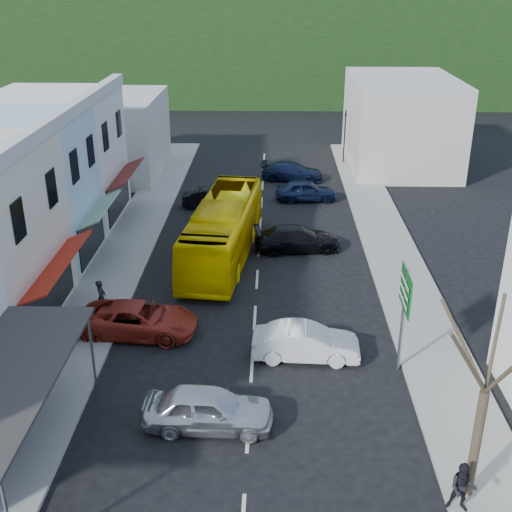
{
  "coord_description": "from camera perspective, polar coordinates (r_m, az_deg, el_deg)",
  "views": [
    {
      "loc": [
        0.75,
        -21.73,
        14.48
      ],
      "look_at": [
        0.0,
        6.0,
        2.2
      ],
      "focal_mm": 45.0,
      "sensor_mm": 36.0,
      "label": 1
    }
  ],
  "objects": [
    {
      "name": "street_tree",
      "position": [
        19.3,
        19.69,
        -11.29
      ],
      "size": [
        4.03,
        4.03,
        7.62
      ],
      "primitive_type": null,
      "rotation": [
        0.0,
        0.0,
        -0.37
      ],
      "color": "#3B2F20",
      "rests_on": "ground"
    },
    {
      "name": "hillside",
      "position": [
        87.19,
        0.11,
        18.77
      ],
      "size": [
        80.0,
        26.0,
        14.0
      ],
      "color": "black",
      "rests_on": "ground"
    },
    {
      "name": "distant_block_right",
      "position": [
        53.86,
        12.75,
        11.54
      ],
      "size": [
        8.0,
        12.0,
        7.0
      ],
      "primitive_type": "cube",
      "color": "#B7B2A8",
      "rests_on": "ground"
    },
    {
      "name": "pedestrian_right",
      "position": [
        20.39,
        17.91,
        -18.93
      ],
      "size": [
        0.79,
        0.6,
        1.7
      ],
      "primitive_type": "imported",
      "rotation": [
        0.0,
        0.0,
        -0.26
      ],
      "color": "black",
      "rests_on": "sidewalk_right"
    },
    {
      "name": "car_black_far",
      "position": [
        43.3,
        -3.98,
        5.26
      ],
      "size": [
        4.52,
        2.11,
        1.4
      ],
      "primitive_type": "imported",
      "rotation": [
        0.0,
        0.0,
        1.64
      ],
      "color": "black",
      "rests_on": "ground"
    },
    {
      "name": "car_white",
      "position": [
        26.36,
        4.45,
        -7.72
      ],
      "size": [
        4.47,
        1.98,
        1.4
      ],
      "primitive_type": "imported",
      "rotation": [
        0.0,
        0.0,
        1.53
      ],
      "color": "silver",
      "rests_on": "ground"
    },
    {
      "name": "bus",
      "position": [
        35.12,
        -2.92,
        2.24
      ],
      "size": [
        3.75,
        11.8,
        3.1
      ],
      "primitive_type": "imported",
      "rotation": [
        0.0,
        0.0,
        -0.11
      ],
      "color": "yellow",
      "rests_on": "ground"
    },
    {
      "name": "sidewalk_left",
      "position": [
        35.81,
        -11.91,
        -0.39
      ],
      "size": [
        3.0,
        52.0,
        0.15
      ],
      "primitive_type": "cube",
      "color": "gray",
      "rests_on": "ground"
    },
    {
      "name": "car_navy_mid",
      "position": [
        44.58,
        4.47,
        5.8
      ],
      "size": [
        4.52,
        2.11,
        1.4
      ],
      "primitive_type": "imported",
      "rotation": [
        0.0,
        0.0,
        1.64
      ],
      "color": "black",
      "rests_on": "ground"
    },
    {
      "name": "car_silver",
      "position": [
        22.74,
        -4.25,
        -13.5
      ],
      "size": [
        4.45,
        1.92,
        1.4
      ],
      "primitive_type": "imported",
      "rotation": [
        0.0,
        0.0,
        1.54
      ],
      "color": "silver",
      "rests_on": "ground"
    },
    {
      "name": "traffic_signal",
      "position": [
        53.54,
        7.87,
        10.42
      ],
      "size": [
        0.56,
        0.94,
        4.44
      ],
      "primitive_type": null,
      "rotation": [
        0.0,
        0.0,
        3.2
      ],
      "color": "black",
      "rests_on": "ground"
    },
    {
      "name": "ground",
      "position": [
        26.12,
        -0.36,
        -9.79
      ],
      "size": [
        120.0,
        120.0,
        0.0
      ],
      "primitive_type": "plane",
      "color": "black",
      "rests_on": "ground"
    },
    {
      "name": "direction_sign",
      "position": [
        25.38,
        12.89,
        -5.68
      ],
      "size": [
        0.27,
        2.0,
        4.43
      ],
      "primitive_type": null,
      "rotation": [
        0.0,
        0.0,
        -0.01
      ],
      "color": "#0C5418",
      "rests_on": "ground"
    },
    {
      "name": "car_red",
      "position": [
        28.39,
        -10.39,
        -5.59
      ],
      "size": [
        4.75,
        2.29,
        1.4
      ],
      "primitive_type": "imported",
      "rotation": [
        0.0,
        0.0,
        1.48
      ],
      "color": "maroon",
      "rests_on": "ground"
    },
    {
      "name": "distant_block_left",
      "position": [
        51.66,
        -13.0,
        10.44
      ],
      "size": [
        8.0,
        10.0,
        6.0
      ],
      "primitive_type": "cube",
      "color": "#B7B2A8",
      "rests_on": "ground"
    },
    {
      "name": "car_black_near",
      "position": [
        36.36,
        3.71,
        1.56
      ],
      "size": [
        4.7,
        2.4,
        1.4
      ],
      "primitive_type": "imported",
      "rotation": [
        0.0,
        0.0,
        1.7
      ],
      "color": "black",
      "rests_on": "ground"
    },
    {
      "name": "pedestrian_left",
      "position": [
        30.0,
        -13.59,
        -3.55
      ],
      "size": [
        0.43,
        0.62,
        1.7
      ],
      "primitive_type": "imported",
      "rotation": [
        0.0,
        0.0,
        1.63
      ],
      "color": "black",
      "rests_on": "sidewalk_left"
    },
    {
      "name": "sidewalk_right",
      "position": [
        35.49,
        12.38,
        -0.66
      ],
      "size": [
        3.0,
        52.0,
        0.15
      ],
      "primitive_type": "cube",
      "color": "gray",
      "rests_on": "ground"
    },
    {
      "name": "car_navy_far",
      "position": [
        49.08,
        3.27,
        7.53
      ],
      "size": [
        4.68,
        2.34,
        1.4
      ],
      "primitive_type": "imported",
      "rotation": [
        0.0,
        0.0,
        1.46
      ],
      "color": "black",
      "rests_on": "ground"
    }
  ]
}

